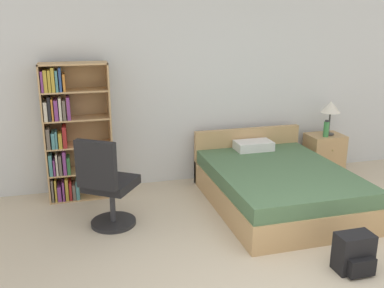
{
  "coord_description": "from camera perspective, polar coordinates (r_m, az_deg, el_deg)",
  "views": [
    {
      "loc": [
        -1.77,
        -2.35,
        2.2
      ],
      "look_at": [
        -0.57,
        1.98,
        0.88
      ],
      "focal_mm": 40.0,
      "sensor_mm": 36.0,
      "label": 1
    }
  ],
  "objects": [
    {
      "name": "backpack_black",
      "position": [
        4.23,
        20.83,
        -13.51
      ],
      "size": [
        0.33,
        0.27,
        0.36
      ],
      "color": "black",
      "rests_on": "ground_plane"
    },
    {
      "name": "water_bottle",
      "position": [
        6.35,
        17.46,
        1.93
      ],
      "size": [
        0.08,
        0.08,
        0.24
      ],
      "color": "#3F8C4C",
      "rests_on": "nightstand"
    },
    {
      "name": "bed",
      "position": [
        5.36,
        11.09,
        -5.32
      ],
      "size": [
        1.54,
        2.05,
        0.74
      ],
      "color": "tan",
      "rests_on": "ground_plane"
    },
    {
      "name": "office_chair",
      "position": [
        4.66,
        -11.28,
        -5.5
      ],
      "size": [
        0.7,
        0.72,
        1.04
      ],
      "color": "#232326",
      "rests_on": "ground_plane"
    },
    {
      "name": "wall_back",
      "position": [
        5.92,
        2.17,
        7.57
      ],
      "size": [
        9.0,
        0.06,
        2.6
      ],
      "color": "silver",
      "rests_on": "ground_plane"
    },
    {
      "name": "table_lamp",
      "position": [
        6.42,
        18.0,
        4.57
      ],
      "size": [
        0.28,
        0.28,
        0.49
      ],
      "color": "#333333",
      "rests_on": "nightstand"
    },
    {
      "name": "bookshelf",
      "position": [
        5.47,
        -16.07,
        1.31
      ],
      "size": [
        0.8,
        0.33,
        1.71
      ],
      "color": "tan",
      "rests_on": "ground_plane"
    },
    {
      "name": "nightstand",
      "position": [
        6.57,
        17.18,
        -1.28
      ],
      "size": [
        0.51,
        0.42,
        0.59
      ],
      "color": "tan",
      "rests_on": "ground_plane"
    }
  ]
}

